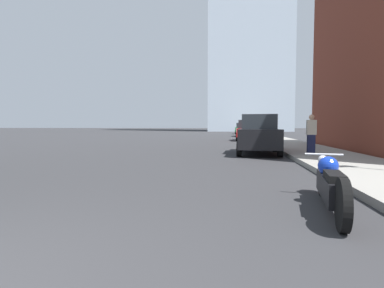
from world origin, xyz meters
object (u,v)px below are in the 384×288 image
at_px(motorcycle, 330,184).
at_px(parked_car_white, 244,130).
at_px(parked_car_black, 259,135).
at_px(parked_car_red, 247,130).
at_px(parked_car_green, 241,128).
at_px(pedestrian, 311,134).

bearing_deg(motorcycle, parked_car_white, 99.58).
bearing_deg(parked_car_black, parked_car_red, 92.93).
distance_m(parked_car_red, parked_car_green, 22.92).
bearing_deg(parked_car_red, motorcycle, -86.91).
bearing_deg(motorcycle, pedestrian, 87.32).
bearing_deg(parked_car_green, pedestrian, -83.59).
distance_m(parked_car_black, parked_car_red, 12.48).
relative_size(motorcycle, parked_car_green, 0.64).
relative_size(parked_car_red, parked_car_green, 1.05).
xyz_separation_m(parked_car_white, parked_car_green, (-0.02, 12.20, 0.09)).
height_order(parked_car_black, pedestrian, parked_car_black).
bearing_deg(parked_car_black, motorcycle, -84.94).
bearing_deg(motorcycle, parked_car_black, 101.17).
xyz_separation_m(parked_car_white, pedestrian, (2.00, -24.37, 0.14)).
bearing_deg(parked_car_green, parked_car_red, -86.70).
xyz_separation_m(motorcycle, parked_car_white, (-0.39, 32.22, 0.41)).
relative_size(motorcycle, pedestrian, 1.66).
relative_size(parked_car_black, pedestrian, 2.83).
bearing_deg(pedestrian, parked_car_black, 149.28).
relative_size(parked_car_white, parked_car_green, 1.09).
bearing_deg(motorcycle, parked_car_red, 99.93).
height_order(motorcycle, pedestrian, pedestrian).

